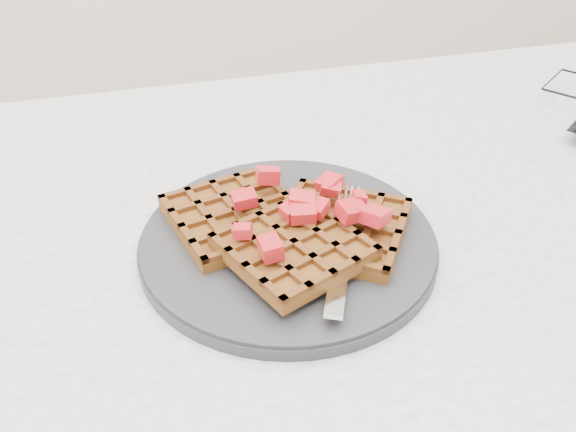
{
  "coord_description": "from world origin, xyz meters",
  "views": [
    {
      "loc": [
        -0.23,
        -0.49,
        1.15
      ],
      "look_at": [
        -0.11,
        -0.01,
        0.79
      ],
      "focal_mm": 40.0,
      "sensor_mm": 36.0,
      "label": 1
    }
  ],
  "objects": [
    {
      "name": "table",
      "position": [
        0.0,
        0.0,
        0.64
      ],
      "size": [
        1.2,
        0.8,
        0.75
      ],
      "color": "silver",
      "rests_on": "ground"
    },
    {
      "name": "plate",
      "position": [
        -0.11,
        -0.01,
        0.76
      ],
      "size": [
        0.29,
        0.29,
        0.02
      ],
      "primitive_type": "cylinder",
      "color": "#252528",
      "rests_on": "table"
    },
    {
      "name": "waffles",
      "position": [
        -0.1,
        -0.02,
        0.78
      ],
      "size": [
        0.25,
        0.22,
        0.03
      ],
      "color": "brown",
      "rests_on": "plate"
    },
    {
      "name": "strawberry_pile",
      "position": [
        -0.11,
        -0.01,
        0.8
      ],
      "size": [
        0.15,
        0.15,
        0.02
      ],
      "primitive_type": null,
      "color": "#A3000B",
      "rests_on": "waffles"
    },
    {
      "name": "fork",
      "position": [
        -0.06,
        -0.05,
        0.77
      ],
      "size": [
        0.09,
        0.17,
        0.02
      ],
      "primitive_type": null,
      "rotation": [
        0.0,
        0.0,
        -0.41
      ],
      "color": "silver",
      "rests_on": "plate"
    }
  ]
}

